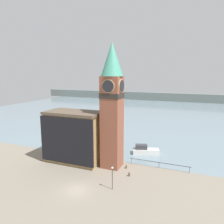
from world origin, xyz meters
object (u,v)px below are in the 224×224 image
Objects in this scene: pier_building at (74,137)px; mooring_bollard_near at (126,166)px; clock_tower at (112,103)px; mooring_bollard_far at (129,174)px; lamp_post at (112,173)px; boat_near at (145,150)px.

mooring_bollard_near is at bearing 2.60° from pier_building.
mooring_bollard_near is at bearing 1.19° from clock_tower.
lamp_post is at bearing -101.82° from mooring_bollard_far.
mooring_bollard_far is (0.04, -11.07, -0.38)m from boat_near.
boat_near is at bearing 36.84° from pier_building.
clock_tower reaches higher than boat_near.
mooring_bollard_near is (10.48, 0.48, -4.56)m from pier_building.
mooring_bollard_far is at bearing 78.18° from lamp_post.
clock_tower is at bearing 112.48° from lamp_post.
pier_building reaches higher than mooring_bollard_far.
clock_tower is at bearing -134.78° from boat_near.
clock_tower is 12.46m from mooring_bollard_far.
mooring_bollard_far is at bearing -108.51° from boat_near.
boat_near is 16.17m from lamp_post.
pier_building is 12.93m from mooring_bollard_far.
boat_near is (11.85, 8.88, -4.19)m from pier_building.
clock_tower is 12.41m from lamp_post.
mooring_bollard_far is at bearing -32.02° from clock_tower.
lamp_post is at bearing -87.24° from mooring_bollard_near.
lamp_post is (-1.00, -16.04, 1.76)m from boat_near.
pier_building reaches higher than mooring_bollard_near.
mooring_bollard_near is 7.94m from lamp_post.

